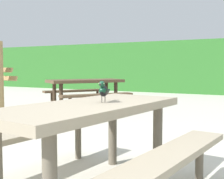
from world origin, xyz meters
name	(u,v)px	position (x,y,z in m)	size (l,w,h in m)	color
picnic_table_foreground	(90,126)	(-0.40, 0.19, 0.56)	(1.87, 1.90, 0.74)	gray
bird_grackle	(103,90)	(-0.33, 0.30, 0.84)	(0.12, 0.28, 0.18)	black
picnic_table_mid_left	(85,87)	(-3.15, 4.33, 0.56)	(2.36, 2.36, 0.74)	brown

